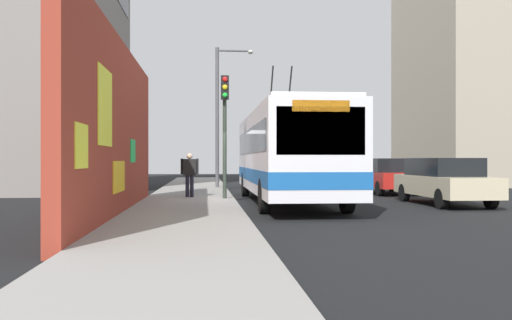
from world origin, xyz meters
TOP-DOWN VIEW (x-y plane):
  - ground_plane at (0.00, 0.00)m, footprint 80.00×80.00m
  - sidewalk_slab at (0.00, 1.60)m, footprint 48.00×3.20m
  - graffiti_wall at (-4.52, 3.35)m, footprint 12.98×0.32m
  - building_far_left at (10.02, 9.20)m, footprint 13.23×6.79m
  - building_far_right at (13.96, -17.00)m, footprint 10.31×9.80m
  - city_bus at (-0.27, -1.80)m, footprint 11.75×2.65m
  - parked_car_champagne at (-1.37, -7.00)m, footprint 4.93×1.81m
  - parked_car_red at (4.66, -7.00)m, footprint 4.47×1.78m
  - pedestrian_midblock at (1.08, 1.61)m, footprint 0.22×0.66m
  - traffic_light at (0.17, 0.35)m, footprint 0.49×0.28m
  - street_lamp at (8.26, 0.24)m, footprint 0.44×1.89m

SIDE VIEW (x-z plane):
  - ground_plane at x=0.00m, z-range 0.00..0.00m
  - sidewalk_slab at x=0.00m, z-range 0.00..0.15m
  - parked_car_red at x=4.66m, z-range 0.04..1.62m
  - parked_car_champagne at x=-1.37m, z-range 0.05..1.63m
  - pedestrian_midblock at x=1.08m, z-range 0.29..1.90m
  - city_bus at x=-0.27m, z-range -0.71..4.29m
  - graffiti_wall at x=-4.52m, z-range 0.00..4.65m
  - traffic_light at x=0.17m, z-range 0.89..5.26m
  - street_lamp at x=8.26m, z-range 0.66..7.62m
  - building_far_right at x=13.96m, z-range 0.00..16.61m
  - building_far_left at x=10.02m, z-range 0.00..17.00m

